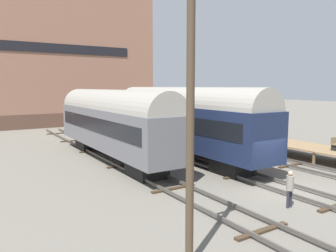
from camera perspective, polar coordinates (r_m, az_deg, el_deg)
The scene contains 11 objects.
ground_plane at distance 18.47m, azimuth 19.16°, elevation -10.37°, with size 200.00×200.00×0.00m, color #6B665B.
track_left at distance 15.13m, azimuth 7.35°, elevation -13.34°, with size 2.60×60.00×0.26m.
track_middle at distance 18.43m, azimuth 19.17°, elevation -9.94°, with size 2.60×60.00×0.26m.
track_right at distance 22.29m, azimuth 27.02°, elevation -7.41°, with size 2.60×60.00×0.26m.
train_car_maroon at distance 30.71m, azimuth 5.55°, elevation 2.31°, with size 3.00×15.14×5.16m.
train_car_grey at distance 23.97m, azimuth -9.70°, elevation 0.98°, with size 2.89×15.92×5.14m.
train_car_navy at distance 24.56m, azimuth 2.50°, elevation 1.48°, with size 2.86×16.74×5.32m.
station_platform at distance 25.78m, azimuth 25.86°, elevation -3.80°, with size 3.15×15.13×0.95m.
person_worker at distance 15.66m, azimuth 20.47°, elevation -9.71°, with size 0.32×0.32×1.67m.
utility_pole at distance 9.35m, azimuth 3.92°, elevation 3.64°, with size 1.80×0.24×9.34m.
warehouse_building at distance 51.21m, azimuth -20.59°, elevation 10.87°, with size 28.84×12.07×18.59m.
Camera 1 is at (-13.90, -10.92, 5.36)m, focal length 35.00 mm.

